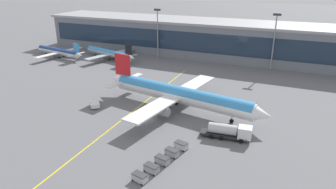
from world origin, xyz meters
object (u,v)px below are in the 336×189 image
Objects in this scene: commuter_jet_near at (59,51)px; baggage_cart_0 at (140,177)px; main_airliner at (180,95)px; baggage_cart_2 at (162,160)px; baggage_cart_1 at (152,168)px; pushback_tug at (95,104)px; commuter_jet_far at (109,53)px; baggage_cart_4 at (181,145)px; baggage_cart_3 at (172,152)px; fuel_tanker at (229,131)px.

baggage_cart_0 is at bearing -40.22° from commuter_jet_near.
main_airliner is 16.11× the size of baggage_cart_2.
main_airliner reaches higher than baggage_cart_1.
pushback_tug is at bearing 148.57° from baggage_cart_2.
main_airliner is at bearing 104.07° from baggage_cart_2.
commuter_jet_far reaches higher than baggage_cart_0.
baggage_cart_1 is 1.00× the size of baggage_cart_2.
baggage_cart_2 is at bearing -102.14° from baggage_cart_4.
baggage_cart_4 is at bearing -45.49° from commuter_jet_far.
baggage_cart_0 is at bearing -41.47° from pushback_tug.
baggage_cart_1 is 80.94m from commuter_jet_far.
commuter_jet_far is at bearing 134.51° from baggage_cart_4.
commuter_jet_far reaches higher than baggage_cart_2.
commuter_jet_near is at bearing 140.50° from pushback_tug.
baggage_cart_3 is 0.10× the size of commuter_jet_far.
fuel_tanker is 17.00m from baggage_cart_2.
fuel_tanker is 0.37× the size of commuter_jet_far.
baggage_cart_3 is at bearing -127.72° from fuel_tanker.
baggage_cart_2 and baggage_cart_3 have the same top height.
baggage_cart_3 reaches higher than pushback_tug.
fuel_tanker is at bearing 45.21° from baggage_cart_4.
baggage_cart_1 is (5.41, -27.41, -3.30)m from main_airliner.
fuel_tanker is 0.38× the size of commuter_jet_near.
fuel_tanker is at bearing 56.95° from baggage_cart_2.
main_airliner is 10.79× the size of pushback_tug.
baggage_cart_0 is 1.00× the size of baggage_cart_1.
baggage_cart_2 is 91.08m from commuter_jet_near.
main_airliner reaches higher than baggage_cart_3.
baggage_cart_0 is 1.00× the size of baggage_cart_2.
commuter_jet_near is at bearing -165.66° from commuter_jet_far.
pushback_tug is 1.49× the size of baggage_cart_3.
main_airliner is at bearing 101.17° from baggage_cart_1.
baggage_cart_4 is (1.35, 6.26, 0.00)m from baggage_cart_2.
fuel_tanker is at bearing -3.85° from pushback_tug.
commuter_jet_far is at bearing 119.13° from pushback_tug.
baggage_cart_0 is (-10.60, -20.48, -0.96)m from fuel_tanker.
main_airliner is at bearing -38.18° from commuter_jet_far.
commuter_jet_far is at bearing 141.82° from main_airliner.
baggage_cart_0 is (4.74, -30.54, -3.30)m from main_airliner.
pushback_tug is at bearing 176.15° from fuel_tanker.
baggage_cart_0 and baggage_cart_2 have the same top height.
baggage_cart_3 is (-8.58, -11.10, -0.96)m from fuel_tanker.
fuel_tanker is 3.77× the size of baggage_cart_1.
pushback_tug is 32.00m from baggage_cart_2.
baggage_cart_0 is at bearing -102.14° from baggage_cart_4.
pushback_tug is 1.49× the size of baggage_cart_2.
fuel_tanker is 36.66m from pushback_tug.
main_airliner is at bearing 112.40° from baggage_cart_4.
baggage_cart_0 is at bearing -102.14° from baggage_cart_2.
main_airliner is 16.11× the size of baggage_cart_3.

